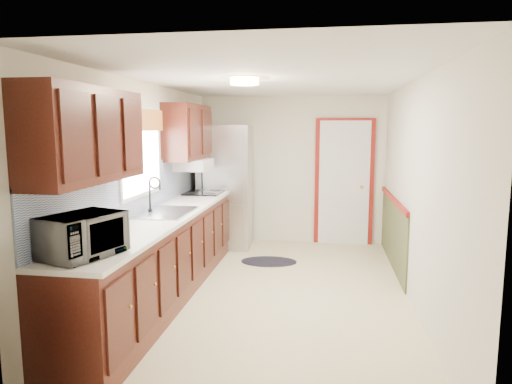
% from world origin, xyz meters
% --- Properties ---
extents(room_shell, '(3.20, 5.20, 2.52)m').
position_xyz_m(room_shell, '(0.00, 0.00, 1.20)').
color(room_shell, beige).
rests_on(room_shell, ground).
extents(kitchen_run, '(0.63, 4.00, 2.20)m').
position_xyz_m(kitchen_run, '(-1.24, -0.29, 0.81)').
color(kitchen_run, '#39130D').
rests_on(kitchen_run, ground).
extents(back_wall_trim, '(1.12, 2.30, 2.08)m').
position_xyz_m(back_wall_trim, '(0.99, 2.21, 0.89)').
color(back_wall_trim, maroon).
rests_on(back_wall_trim, ground).
extents(ceiling_fixture, '(0.30, 0.30, 0.06)m').
position_xyz_m(ceiling_fixture, '(-0.30, -0.20, 2.36)').
color(ceiling_fixture, '#FFD88C').
rests_on(ceiling_fixture, room_shell).
extents(microwave, '(0.48, 0.64, 0.39)m').
position_xyz_m(microwave, '(-1.20, -1.95, 1.13)').
color(microwave, white).
rests_on(microwave, kitchen_run).
extents(refrigerator, '(0.85, 0.82, 1.92)m').
position_xyz_m(refrigerator, '(-1.02, 2.05, 0.96)').
color(refrigerator, '#B7B7BC').
rests_on(refrigerator, ground).
extents(rug, '(0.82, 0.56, 0.01)m').
position_xyz_m(rug, '(-0.22, 1.22, 0.01)').
color(rug, black).
rests_on(rug, ground).
extents(cooktop, '(0.51, 0.61, 0.02)m').
position_xyz_m(cooktop, '(-1.19, 1.40, 0.95)').
color(cooktop, black).
rests_on(cooktop, kitchen_run).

